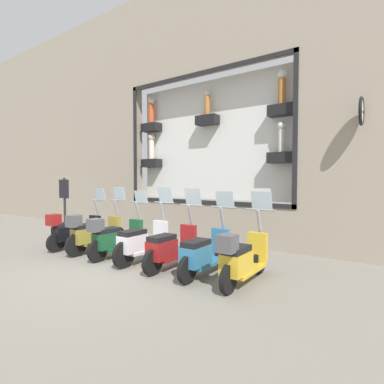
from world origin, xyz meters
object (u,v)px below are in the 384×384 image
scooter_yellow_0 (242,259)px  scooter_green_4 (115,238)px  scooter_red_2 (171,248)px  scooter_black_6 (73,231)px  scooter_teal_1 (204,253)px  scooter_white_3 (142,242)px  shop_sign_post (65,207)px  scooter_olive_5 (93,233)px

scooter_yellow_0 → scooter_green_4: bearing=90.0°
scooter_red_2 → scooter_black_6: bearing=91.2°
scooter_yellow_0 → scooter_green_4: (0.00, 3.27, 0.00)m
scooter_teal_1 → scooter_white_3: (0.01, 1.63, 0.02)m
scooter_teal_1 → scooter_red_2: size_ratio=1.00×
scooter_green_4 → shop_sign_post: (0.40, 2.64, 0.56)m
scooter_red_2 → scooter_green_4: (-0.07, 1.63, 0.03)m
scooter_teal_1 → scooter_olive_5: size_ratio=0.99×
scooter_black_6 → scooter_red_2: bearing=-88.8°
scooter_green_4 → scooter_black_6: scooter_black_6 is taller
scooter_yellow_0 → scooter_teal_1: (0.06, 0.82, -0.04)m
scooter_red_2 → scooter_olive_5: bearing=91.3°
scooter_teal_1 → scooter_green_4: scooter_teal_1 is taller
scooter_white_3 → scooter_black_6: 2.45m
scooter_teal_1 → scooter_black_6: scooter_teal_1 is taller
scooter_white_3 → scooter_olive_5: size_ratio=1.00×
scooter_white_3 → scooter_black_6: bearing=91.7°
scooter_olive_5 → scooter_black_6: (-0.01, 0.82, -0.02)m
scooter_yellow_0 → scooter_green_4: size_ratio=1.00×
scooter_white_3 → scooter_black_6: (-0.07, 2.45, 0.01)m
scooter_yellow_0 → scooter_green_4: scooter_yellow_0 is taller
shop_sign_post → scooter_yellow_0: bearing=-93.9°
scooter_teal_1 → scooter_red_2: scooter_red_2 is taller
scooter_olive_5 → scooter_black_6: size_ratio=1.01×
scooter_white_3 → scooter_red_2: bearing=-90.3°
scooter_teal_1 → scooter_red_2: 0.82m
scooter_green_4 → scooter_olive_5: scooter_olive_5 is taller
scooter_olive_5 → scooter_teal_1: bearing=-89.1°
scooter_teal_1 → shop_sign_post: shop_sign_post is taller
scooter_yellow_0 → scooter_black_6: (-0.00, 4.90, -0.00)m
scooter_teal_1 → scooter_red_2: bearing=89.8°
scooter_red_2 → shop_sign_post: 4.33m
scooter_white_3 → scooter_olive_5: 1.64m
scooter_teal_1 → scooter_green_4: size_ratio=1.00×
scooter_teal_1 → scooter_black_6: bearing=90.9°
scooter_yellow_0 → scooter_teal_1: scooter_yellow_0 is taller
scooter_olive_5 → scooter_yellow_0: bearing=-90.2°
scooter_green_4 → scooter_olive_5: bearing=89.3°
scooter_white_3 → scooter_green_4: size_ratio=1.01×
scooter_teal_1 → shop_sign_post: size_ratio=0.95×
scooter_green_4 → shop_sign_post: size_ratio=0.95×
scooter_yellow_0 → scooter_white_3: size_ratio=0.99×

